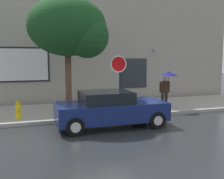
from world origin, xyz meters
The scene contains 8 objects.
ground_plane centered at (0.00, 0.00, 0.00)m, with size 60.00×60.00×0.00m, color #282B2D.
sidewalk centered at (0.00, 3.00, 0.07)m, with size 20.00×4.00×0.15m, color #A3A099.
building_facade centered at (-0.03, 5.50, 3.48)m, with size 20.00×0.67×7.00m.
parked_car centered at (0.20, -0.02, 0.68)m, with size 4.17×1.88×1.37m.
fire_hydrant centered at (-3.18, 1.81, 0.51)m, with size 0.30×0.44×0.74m.
pedestrian_with_umbrella centered at (3.82, 2.00, 1.58)m, with size 0.91×0.91×1.83m.
street_tree centered at (-0.93, 1.83, 3.85)m, with size 3.35×2.85×5.06m.
stop_sign centered at (1.15, 1.72, 1.98)m, with size 0.76×0.10×2.59m.
Camera 1 is at (-2.75, -9.29, 2.62)m, focal length 41.44 mm.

